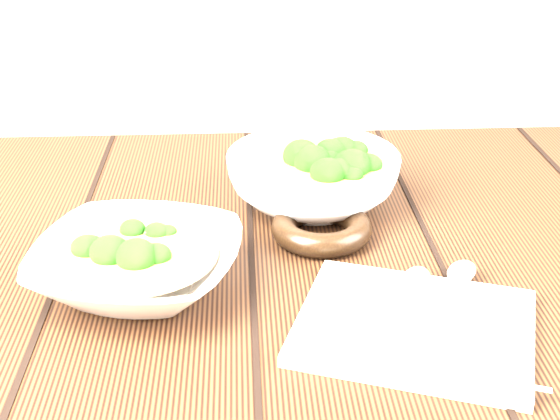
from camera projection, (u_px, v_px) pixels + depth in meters
name	position (u px, v px, depth m)	size (l,w,h in m)	color
table	(272.00, 357.00, 0.88)	(1.20, 0.80, 0.75)	#331D0E
soup_bowl_front	(138.00, 264.00, 0.77)	(0.24, 0.24, 0.06)	silver
soup_bowl_back	(313.00, 177.00, 0.94)	(0.27, 0.27, 0.08)	silver
trivet	(322.00, 228.00, 0.87)	(0.11, 0.11, 0.03)	black
napkin	(415.00, 327.00, 0.71)	(0.21, 0.17, 0.01)	beige
spoon_left	(410.00, 296.00, 0.74)	(0.08, 0.17, 0.01)	#A8A294
spoon_right	(453.00, 288.00, 0.76)	(0.10, 0.16, 0.01)	#A8A294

